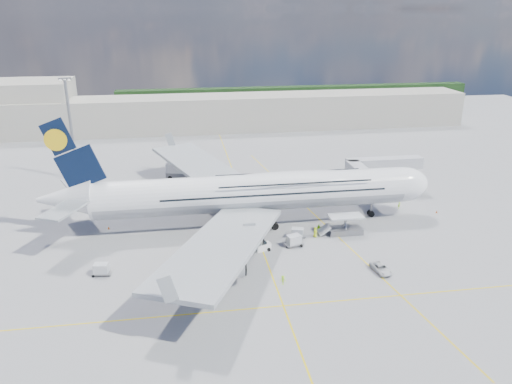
{
  "coord_description": "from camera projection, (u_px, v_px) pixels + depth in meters",
  "views": [
    {
      "loc": [
        -13.73,
        -81.37,
        40.9
      ],
      "look_at": [
        0.36,
        8.0,
        7.58
      ],
      "focal_mm": 35.0,
      "sensor_mm": 36.0,
      "label": 1
    }
  ],
  "objects": [
    {
      "name": "crew_van",
      "position": [
        315.0,
        232.0,
        94.7
      ],
      "size": [
        1.01,
        1.16,
        2.01
      ],
      "primitive_type": "imported",
      "rotation": [
        0.0,
        0.0,
        2.02
      ],
      "color": "#DDF619",
      "rests_on": "ground"
    },
    {
      "name": "terminal",
      "position": [
        217.0,
        113.0,
        177.55
      ],
      "size": [
        180.0,
        16.0,
        12.0
      ],
      "primitive_type": "cube",
      "color": "#B2AD9E",
      "rests_on": "ground"
    },
    {
      "name": "cone_wing_left_outer",
      "position": [
        193.0,
        179.0,
        126.49
      ],
      "size": [
        0.39,
        0.39,
        0.5
      ],
      "color": "orange",
      "rests_on": "ground"
    },
    {
      "name": "hangar",
      "position": [
        12.0,
        108.0,
        170.91
      ],
      "size": [
        40.0,
        22.0,
        18.0
      ],
      "primitive_type": "cube",
      "color": "#B2AD9E",
      "rests_on": "ground"
    },
    {
      "name": "dolly_nose_near",
      "position": [
        297.0,
        233.0,
        94.49
      ],
      "size": [
        3.34,
        2.45,
        1.89
      ],
      "rotation": [
        0.0,
        0.0,
        -0.32
      ],
      "color": "gray",
      "rests_on": "ground"
    },
    {
      "name": "dolly_row_a",
      "position": [
        190.0,
        254.0,
        87.83
      ],
      "size": [
        3.26,
        2.21,
        0.44
      ],
      "rotation": [
        0.0,
        0.0,
        -0.22
      ],
      "color": "gray",
      "rests_on": "ground"
    },
    {
      "name": "jet_bridge",
      "position": [
        375.0,
        169.0,
        112.96
      ],
      "size": [
        18.8,
        12.1,
        8.5
      ],
      "color": "#B7B7BC",
      "rests_on": "ground"
    },
    {
      "name": "cone_tail",
      "position": [
        109.0,
        228.0,
        98.34
      ],
      "size": [
        0.45,
        0.45,
        0.57
      ],
      "color": "orange",
      "rests_on": "ground"
    },
    {
      "name": "dolly_row_b",
      "position": [
        185.0,
        268.0,
        82.93
      ],
      "size": [
        3.47,
        2.46,
        0.46
      ],
      "rotation": [
        0.0,
        0.0,
        0.27
      ],
      "color": "gray",
      "rests_on": "ground"
    },
    {
      "name": "tree_line",
      "position": [
        297.0,
        95.0,
        225.8
      ],
      "size": [
        160.0,
        6.0,
        8.0
      ],
      "primitive_type": "cube",
      "color": "#193814",
      "rests_on": "ground"
    },
    {
      "name": "airliner",
      "position": [
        254.0,
        192.0,
        98.5
      ],
      "size": [
        77.26,
        79.15,
        23.71
      ],
      "color": "white",
      "rests_on": "ground"
    },
    {
      "name": "crew_loader",
      "position": [
        319.0,
        228.0,
        96.99
      ],
      "size": [
        0.96,
        0.88,
        1.59
      ],
      "primitive_type": "imported",
      "rotation": [
        0.0,
        0.0,
        -0.46
      ],
      "color": "#A2FF1A",
      "rests_on": "ground"
    },
    {
      "name": "cone_wing_right_outer",
      "position": [
        211.0,
        284.0,
        78.23
      ],
      "size": [
        0.41,
        0.41,
        0.52
      ],
      "color": "orange",
      "rests_on": "ground"
    },
    {
      "name": "crew_tug",
      "position": [
        283.0,
        280.0,
        78.35
      ],
      "size": [
        1.17,
        0.88,
        1.6
      ],
      "primitive_type": "imported",
      "rotation": [
        0.0,
        0.0,
        -0.31
      ],
      "color": "#9FEA18",
      "rests_on": "ground"
    },
    {
      "name": "taxi_line_main",
      "position": [
        261.0,
        246.0,
        91.57
      ],
      "size": [
        0.25,
        220.0,
        0.01
      ],
      "primitive_type": "cube",
      "color": "#DEC00B",
      "rests_on": "ground"
    },
    {
      "name": "dolly_nose_far",
      "position": [
        294.0,
        240.0,
        91.1
      ],
      "size": [
        3.72,
        2.71,
        2.12
      ],
      "rotation": [
        0.0,
        0.0,
        0.31
      ],
      "color": "gray",
      "rests_on": "ground"
    },
    {
      "name": "cargo_loader",
      "position": [
        344.0,
        227.0,
        96.28
      ],
      "size": [
        8.53,
        3.2,
        3.67
      ],
      "color": "silver",
      "rests_on": "ground"
    },
    {
      "name": "catering_truck_outer",
      "position": [
        180.0,
        172.0,
        126.77
      ],
      "size": [
        7.41,
        4.12,
        4.17
      ],
      "rotation": [
        0.0,
        0.0,
        -0.25
      ],
      "color": "gray",
      "rests_on": "ground"
    },
    {
      "name": "taxi_line_cross",
      "position": [
        283.0,
        306.0,
        73.03
      ],
      "size": [
        120.0,
        0.25,
        0.01
      ],
      "primitive_type": "cube",
      "color": "#DEC00B",
      "rests_on": "ground"
    },
    {
      "name": "cone_wing_right_inner",
      "position": [
        235.0,
        277.0,
        80.5
      ],
      "size": [
        0.4,
        0.4,
        0.51
      ],
      "color": "orange",
      "rests_on": "ground"
    },
    {
      "name": "crew_nose",
      "position": [
        399.0,
        204.0,
        108.37
      ],
      "size": [
        0.82,
        0.8,
        1.9
      ],
      "primitive_type": "imported",
      "rotation": [
        0.0,
        0.0,
        0.72
      ],
      "color": "#A8EF19",
      "rests_on": "ground"
    },
    {
      "name": "catering_truck_inner",
      "position": [
        207.0,
        189.0,
        114.8
      ],
      "size": [
        7.27,
        3.92,
        4.11
      ],
      "rotation": [
        0.0,
        0.0,
        0.23
      ],
      "color": "gray",
      "rests_on": "ground"
    },
    {
      "name": "baggage_tug",
      "position": [
        263.0,
        246.0,
        89.53
      ],
      "size": [
        3.1,
        2.17,
        1.77
      ],
      "rotation": [
        0.0,
        0.0,
        0.34
      ],
      "color": "white",
      "rests_on": "ground"
    },
    {
      "name": "ground",
      "position": [
        261.0,
        246.0,
        91.57
      ],
      "size": [
        300.0,
        300.0,
        0.0
      ],
      "primitive_type": "plane",
      "color": "gray",
      "rests_on": "ground"
    },
    {
      "name": "service_van",
      "position": [
        381.0,
        269.0,
        82.18
      ],
      "size": [
        2.69,
        4.9,
        1.3
      ],
      "primitive_type": "imported",
      "rotation": [
        0.0,
        0.0,
        0.12
      ],
      "color": "silver",
      "rests_on": "ground"
    },
    {
      "name": "dolly_back",
      "position": [
        101.0,
        269.0,
        81.18
      ],
      "size": [
        3.35,
        2.1,
        1.99
      ],
      "rotation": [
        0.0,
        0.0,
        -0.14
      ],
      "color": "gray",
      "rests_on": "ground"
    },
    {
      "name": "dolly_row_c",
      "position": [
        180.0,
        267.0,
        83.29
      ],
      "size": [
        3.12,
        2.03,
        0.42
      ],
      "rotation": [
        0.0,
        0.0,
        -0.18
      ],
      "color": "gray",
      "rests_on": "ground"
    },
    {
      "name": "cone_wing_left_inner",
      "position": [
        207.0,
        209.0,
        107.73
      ],
      "size": [
        0.39,
        0.39,
        0.5
      ],
      "color": "orange",
      "rests_on": "ground"
    },
    {
      "name": "crew_wing",
      "position": [
        183.0,
        280.0,
        78.46
      ],
      "size": [
        0.68,
        1.03,
        1.62
      ],
      "primitive_type": "imported",
      "rotation": [
        0.0,
        0.0,
        1.24
      ],
      "color": "#BEE117",
      "rests_on": "ground"
    },
    {
      "name": "cone_nose",
      "position": [
        437.0,
        212.0,
        106.17
      ],
      "size": [
        0.4,
        0.4,
        0.51
      ],
      "color": "orange",
      "rests_on": "ground"
    },
    {
      "name": "taxi_line_diag",
      "position": [
        320.0,
        220.0,
        102.88
      ],
      "size": [
        14.16,
        99.06,
        0.01
      ],
      "primitive_type": "cube",
      "rotation": [
        0.0,
        0.0,
        0.14
      ],
      "color": "#DEC00B",
      "rests_on": "ground"
    },
    {
      "name": "light_mast",
      "position": [
        71.0,
        128.0,
        122.87
      ],
      "size": [
        3.0,
        0.7,
        25.5
      ],
      "color": "gray",
      "rests_on": "ground"
    }
  ]
}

